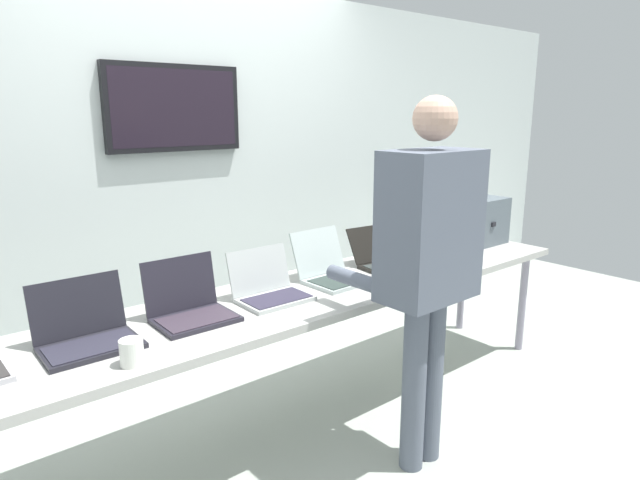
{
  "coord_description": "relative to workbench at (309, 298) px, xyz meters",
  "views": [
    {
      "loc": [
        -1.67,
        -2.09,
        1.63
      ],
      "look_at": [
        0.22,
        0.17,
        0.93
      ],
      "focal_mm": 30.68,
      "sensor_mm": 36.0,
      "label": 1
    }
  ],
  "objects": [
    {
      "name": "laptop_station_3",
      "position": [
        -0.23,
        0.02,
        0.1
      ],
      "size": [
        0.34,
        0.29,
        0.24
      ],
      "color": "#B0B6B3",
      "rests_on": "workbench"
    },
    {
      "name": "coffee_mug",
      "position": [
        -1.02,
        -0.25,
        0.09
      ],
      "size": [
        0.09,
        0.09,
        0.1
      ],
      "color": "white",
      "rests_on": "workbench"
    },
    {
      "name": "back_wall",
      "position": [
        -0.0,
        1.13,
        0.54
      ],
      "size": [
        8.0,
        0.11,
        2.42
      ],
      "color": "silver",
      "rests_on": "ground"
    },
    {
      "name": "laptop_station_6",
      "position": [
        1.07,
        0.05,
        0.11
      ],
      "size": [
        0.37,
        0.34,
        0.27
      ],
      "color": "#A8B2B6",
      "rests_on": "workbench"
    },
    {
      "name": "equipment_box",
      "position": [
        1.52,
        0.07,
        0.2
      ],
      "size": [
        0.43,
        0.31,
        0.32
      ],
      "color": "#545F68",
      "rests_on": "workbench"
    },
    {
      "name": "workbench",
      "position": [
        0.0,
        0.0,
        0.0
      ],
      "size": [
        3.58,
        0.7,
        0.73
      ],
      "color": "#A9A8A3",
      "rests_on": "ground"
    },
    {
      "name": "laptop_station_5",
      "position": [
        0.63,
        0.07,
        0.1
      ],
      "size": [
        0.37,
        0.38,
        0.22
      ],
      "color": "black",
      "rests_on": "workbench"
    },
    {
      "name": "laptop_station_1",
      "position": [
        -1.09,
        0.03,
        0.1
      ],
      "size": [
        0.36,
        0.3,
        0.25
      ],
      "color": "black",
      "rests_on": "workbench"
    },
    {
      "name": "laptop_station_2",
      "position": [
        -0.65,
        0.03,
        0.1
      ],
      "size": [
        0.34,
        0.3,
        0.26
      ],
      "color": "#22202A",
      "rests_on": "workbench"
    },
    {
      "name": "ground",
      "position": [
        0.0,
        0.0,
        -0.71
      ],
      "size": [
        8.0,
        8.0,
        0.04
      ],
      "primitive_type": "cube",
      "color": "#9DA49A"
    },
    {
      "name": "laptop_station_4",
      "position": [
        0.2,
        0.06,
        0.1
      ],
      "size": [
        0.34,
        0.36,
        0.26
      ],
      "color": "#A9B6B4",
      "rests_on": "workbench"
    },
    {
      "name": "person",
      "position": [
        0.17,
        -0.62,
        0.34
      ],
      "size": [
        0.44,
        0.58,
        1.69
      ],
      "color": "#545C6B",
      "rests_on": "ground"
    }
  ]
}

